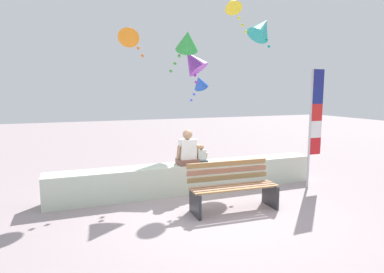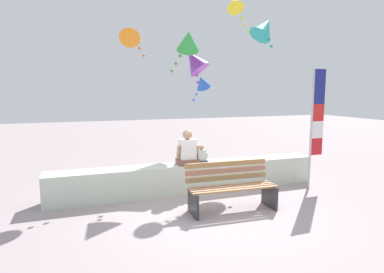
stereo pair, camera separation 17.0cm
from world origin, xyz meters
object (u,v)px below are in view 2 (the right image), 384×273
flag_banner (315,120)px  kite_orange (131,33)px  kite_teal (264,28)px  kite_purple (194,61)px  kite_blue (202,82)px  person_child (201,156)px  kite_yellow (235,4)px  person_adult (188,151)px  park_bench (231,188)px  kite_green (188,41)px

flag_banner → kite_orange: bearing=150.2°
kite_teal → kite_purple: (-2.09, -0.01, -0.98)m
kite_orange → kite_purple: size_ratio=0.94×
kite_orange → kite_blue: size_ratio=1.10×
flag_banner → kite_purple: bearing=132.1°
person_child → kite_purple: bearing=75.2°
flag_banner → kite_yellow: 3.88m
flag_banner → kite_blue: (-1.46, 3.27, 0.90)m
person_adult → kite_yellow: (1.93, 1.68, 3.62)m
park_bench → person_child: person_child is taller
person_adult → kite_teal: size_ratio=0.76×
person_child → kite_green: size_ratio=0.38×
kite_yellow → flag_banner: bearing=-69.1°
kite_orange → kite_green: 1.39m
person_child → kite_yellow: size_ratio=0.40×
park_bench → person_adult: bearing=107.8°
person_child → kite_green: bearing=87.0°
park_bench → kite_orange: 4.43m
park_bench → flag_banner: size_ratio=0.62×
kite_purple → kite_teal: bearing=0.3°
person_child → kite_yellow: 4.41m
flag_banner → kite_green: kite_green is taller
person_adult → kite_orange: 3.19m
kite_yellow → kite_purple: 1.94m
flag_banner → kite_yellow: size_ratio=2.58×
park_bench → kite_teal: bearing=50.4°
kite_orange → kite_purple: kite_orange is taller
kite_orange → person_child: bearing=-50.2°
person_adult → park_bench: bearing=-72.2°
person_adult → kite_yellow: kite_yellow is taller
kite_blue → kite_orange: bearing=-153.6°
person_child → kite_yellow: kite_yellow is taller
park_bench → kite_orange: (-1.34, 2.79, 3.18)m
kite_blue → person_child: bearing=-111.5°
park_bench → kite_purple: bearing=83.4°
person_child → flag_banner: (2.49, -0.65, 0.78)m
person_child → kite_teal: kite_teal is taller
person_child → park_bench: bearing=-85.9°
kite_teal → kite_blue: 2.33m
flag_banner → kite_orange: kite_orange is taller
person_child → kite_yellow: bearing=46.3°
flag_banner → kite_purple: 3.39m
park_bench → kite_yellow: kite_yellow is taller
person_adult → kite_blue: bearing=62.7°
kite_orange → kite_teal: (3.77, 0.15, 0.38)m
flag_banner → kite_blue: kite_blue is taller
kite_orange → kite_blue: kite_orange is taller
kite_orange → kite_yellow: kite_yellow is taller
person_adult → kite_teal: bearing=29.9°
kite_teal → kite_yellow: size_ratio=0.96×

